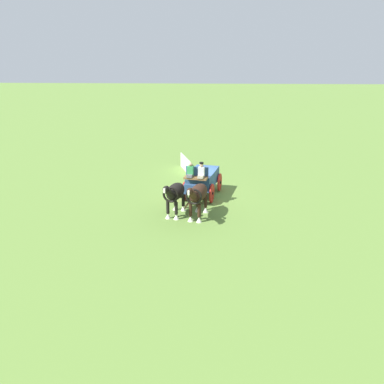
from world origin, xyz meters
name	(u,v)px	position (x,y,z in m)	size (l,w,h in m)	color
ground_plane	(203,195)	(0.00, 0.00, 0.00)	(220.00, 220.00, 0.00)	olive
show_wagon	(202,179)	(0.18, -0.04, 1.12)	(5.92, 2.48, 2.61)	#2D4C7A
draft_horse_near	(198,195)	(3.89, -0.15, 1.34)	(3.16, 1.29, 2.20)	#331E14
draft_horse_off	(175,193)	(3.63, -1.42, 1.30)	(2.96, 1.25, 2.16)	black
sponsor_banner	(185,164)	(-5.69, -1.52, 0.55)	(3.20, 0.06, 1.10)	silver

